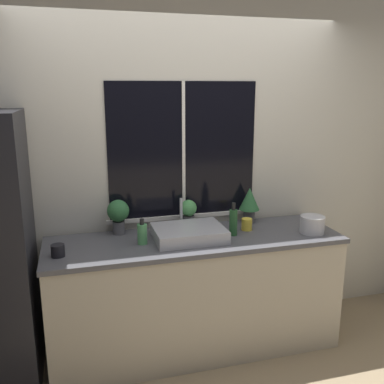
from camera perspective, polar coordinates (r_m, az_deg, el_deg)
The scene contains 13 objects.
ground_plane at distance 3.33m, azimuth 2.05°, elevation -22.69°, with size 14.00×14.00×0.00m, color #937F60.
wall_back at distance 3.40m, azimuth -1.29°, elevation 3.16°, with size 8.00×0.09×2.70m.
wall_right at distance 5.03m, azimuth 20.17°, elevation 5.78°, with size 0.06×7.00×2.70m.
counter at distance 3.35m, azimuth 0.46°, elevation -13.38°, with size 2.17×0.65×0.90m.
sink at distance 3.13m, azimuth -0.44°, elevation -5.48°, with size 0.51×0.44×0.25m.
potted_plant_left at distance 3.25m, azimuth -9.81°, elevation -2.82°, with size 0.17×0.17×0.26m.
potted_plant_center at distance 3.35m, azimuth -0.47°, elevation -2.66°, with size 0.13×0.13×0.23m.
potted_plant_right at distance 3.50m, azimuth 7.66°, elevation -1.25°, with size 0.16×0.16×0.29m.
soap_bottle at distance 3.05m, azimuth -6.66°, elevation -5.51°, with size 0.07×0.07×0.18m.
bottle_tall at distance 3.21m, azimuth 5.53°, elevation -3.96°, with size 0.06×0.06×0.25m.
mug_black at distance 2.95m, azimuth -17.45°, elevation -7.46°, with size 0.09×0.09×0.08m.
mug_yellow at distance 3.35m, azimuth 7.31°, elevation -4.29°, with size 0.08×0.08×0.09m.
kettle at distance 3.38m, azimuth 15.74°, elevation -4.10°, with size 0.18×0.18×0.15m.
Camera 1 is at (-0.82, -2.55, 1.98)m, focal length 40.00 mm.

